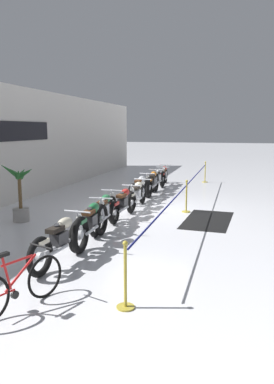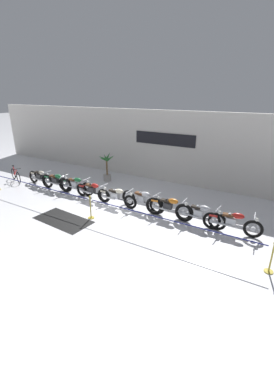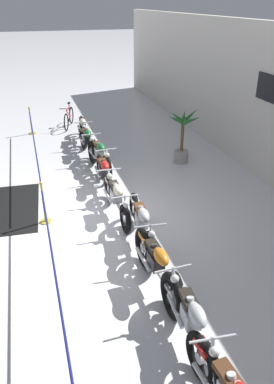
{
  "view_description": "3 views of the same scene",
  "coord_description": "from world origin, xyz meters",
  "px_view_note": "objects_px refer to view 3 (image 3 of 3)",
  "views": [
    {
      "loc": [
        -11.94,
        -2.75,
        2.68
      ],
      "look_at": [
        0.02,
        0.47,
        0.57
      ],
      "focal_mm": 35.0,
      "sensor_mm": 36.0,
      "label": 1
    },
    {
      "loc": [
        6.77,
        -8.8,
        5.13
      ],
      "look_at": [
        1.03,
        0.82,
        0.77
      ],
      "focal_mm": 24.0,
      "sensor_mm": 36.0,
      "label": 2
    },
    {
      "loc": [
        7.75,
        -1.3,
        4.7
      ],
      "look_at": [
        0.48,
        0.87,
        0.77
      ],
      "focal_mm": 35.0,
      "sensor_mm": 36.0,
      "label": 3
    }
  ],
  "objects_px": {
    "motorcycle_silver_5": "(142,225)",
    "motorcycle_silver_7": "(192,322)",
    "motorcycle_cream_4": "(117,199)",
    "motorcycle_orange_6": "(157,266)",
    "motorcycle_cream_0": "(83,129)",
    "potted_palm_left_of_row": "(183,137)",
    "stanchion_mid_left": "(44,209)",
    "motorcycle_green_1": "(87,142)",
    "floor_banner": "(12,208)",
    "motorcycle_green_2": "(100,155)",
    "motorcycle_red_3": "(104,174)",
    "bicycle": "(69,118)",
    "stanchion_far_left": "(38,169)"
  },
  "relations": [
    {
      "from": "potted_palm_left_of_row",
      "to": "stanchion_mid_left",
      "type": "xyz_separation_m",
      "value": [
        2.49,
        -4.49,
        -0.49
      ]
    },
    {
      "from": "motorcycle_green_1",
      "to": "stanchion_far_left",
      "type": "bearing_deg",
      "value": -34.1
    },
    {
      "from": "motorcycle_cream_0",
      "to": "stanchion_far_left",
      "type": "xyz_separation_m",
      "value": [
        3.93,
        -1.78,
        0.29
      ]
    },
    {
      "from": "motorcycle_orange_6",
      "to": "motorcycle_silver_5",
      "type": "bearing_deg",
      "value": 173.53
    },
    {
      "from": "potted_palm_left_of_row",
      "to": "stanchion_mid_left",
      "type": "distance_m",
      "value": 5.16
    },
    {
      "from": "motorcycle_silver_7",
      "to": "bicycle",
      "type": "xyz_separation_m",
      "value": [
        -11.51,
        -0.31,
        -0.1
      ]
    },
    {
      "from": "motorcycle_silver_7",
      "to": "stanchion_far_left",
      "type": "height_order",
      "value": "stanchion_far_left"
    },
    {
      "from": "motorcycle_cream_0",
      "to": "motorcycle_silver_7",
      "type": "distance_m",
      "value": 9.58
    },
    {
      "from": "motorcycle_cream_4",
      "to": "stanchion_mid_left",
      "type": "distance_m",
      "value": 1.7
    },
    {
      "from": "motorcycle_cream_0",
      "to": "potted_palm_left_of_row",
      "type": "distance_m",
      "value": 3.94
    },
    {
      "from": "bicycle",
      "to": "floor_banner",
      "type": "relative_size",
      "value": 0.63
    },
    {
      "from": "motorcycle_green_2",
      "to": "stanchion_mid_left",
      "type": "xyz_separation_m",
      "value": [
        2.62,
        -1.85,
        -0.12
      ]
    },
    {
      "from": "motorcycle_cream_4",
      "to": "motorcycle_silver_5",
      "type": "relative_size",
      "value": 0.95
    },
    {
      "from": "stanchion_far_left",
      "to": "stanchion_mid_left",
      "type": "bearing_deg",
      "value": 0.0
    },
    {
      "from": "stanchion_far_left",
      "to": "floor_banner",
      "type": "height_order",
      "value": "stanchion_far_left"
    },
    {
      "from": "motorcycle_cream_0",
      "to": "motorcycle_cream_4",
      "type": "relative_size",
      "value": 0.96
    },
    {
      "from": "motorcycle_silver_5",
      "to": "motorcycle_orange_6",
      "type": "bearing_deg",
      "value": -6.47
    },
    {
      "from": "stanchion_mid_left",
      "to": "potted_palm_left_of_row",
      "type": "bearing_deg",
      "value": 119.0
    },
    {
      "from": "stanchion_far_left",
      "to": "floor_banner",
      "type": "bearing_deg",
      "value": -57.42
    },
    {
      "from": "motorcycle_red_3",
      "to": "potted_palm_left_of_row",
      "type": "height_order",
      "value": "potted_palm_left_of_row"
    },
    {
      "from": "motorcycle_cream_4",
      "to": "floor_banner",
      "type": "xyz_separation_m",
      "value": [
        -1.08,
        -2.46,
        -0.45
      ]
    },
    {
      "from": "motorcycle_silver_5",
      "to": "motorcycle_silver_7",
      "type": "height_order",
      "value": "motorcycle_silver_5"
    },
    {
      "from": "motorcycle_green_2",
      "to": "motorcycle_silver_7",
      "type": "relative_size",
      "value": 1.06
    },
    {
      "from": "motorcycle_cream_0",
      "to": "motorcycle_orange_6",
      "type": "relative_size",
      "value": 0.98
    },
    {
      "from": "motorcycle_cream_0",
      "to": "floor_banner",
      "type": "relative_size",
      "value": 0.84
    },
    {
      "from": "motorcycle_orange_6",
      "to": "potted_palm_left_of_row",
      "type": "distance_m",
      "value": 6.04
    },
    {
      "from": "motorcycle_orange_6",
      "to": "stanchion_mid_left",
      "type": "bearing_deg",
      "value": -148.71
    },
    {
      "from": "motorcycle_green_2",
      "to": "floor_banner",
      "type": "bearing_deg",
      "value": -56.81
    },
    {
      "from": "motorcycle_cream_4",
      "to": "motorcycle_orange_6",
      "type": "relative_size",
      "value": 1.02
    },
    {
      "from": "motorcycle_silver_7",
      "to": "floor_banner",
      "type": "xyz_separation_m",
      "value": [
        -5.16,
        -2.59,
        -0.47
      ]
    },
    {
      "from": "motorcycle_orange_6",
      "to": "floor_banner",
      "type": "height_order",
      "value": "motorcycle_orange_6"
    },
    {
      "from": "motorcycle_green_2",
      "to": "motorcycle_red_3",
      "type": "bearing_deg",
      "value": -6.02
    },
    {
      "from": "motorcycle_green_2",
      "to": "motorcycle_silver_5",
      "type": "bearing_deg",
      "value": 0.93
    },
    {
      "from": "motorcycle_silver_7",
      "to": "floor_banner",
      "type": "bearing_deg",
      "value": -153.32
    },
    {
      "from": "stanchion_far_left",
      "to": "motorcycle_silver_7",
      "type": "bearing_deg",
      "value": 17.9
    },
    {
      "from": "motorcycle_cream_0",
      "to": "motorcycle_green_2",
      "type": "distance_m",
      "value": 2.71
    },
    {
      "from": "motorcycle_red_3",
      "to": "motorcycle_cream_0",
      "type": "bearing_deg",
      "value": 179.02
    },
    {
      "from": "motorcycle_green_1",
      "to": "motorcycle_silver_5",
      "type": "height_order",
      "value": "motorcycle_green_1"
    },
    {
      "from": "motorcycle_green_1",
      "to": "motorcycle_silver_7",
      "type": "relative_size",
      "value": 1.01
    },
    {
      "from": "motorcycle_green_1",
      "to": "stanchion_mid_left",
      "type": "bearing_deg",
      "value": -23.47
    },
    {
      "from": "bicycle",
      "to": "potted_palm_left_of_row",
      "type": "relative_size",
      "value": 0.93
    },
    {
      "from": "motorcycle_red_3",
      "to": "motorcycle_orange_6",
      "type": "distance_m",
      "value": 4.21
    },
    {
      "from": "motorcycle_cream_4",
      "to": "stanchion_far_left",
      "type": "bearing_deg",
      "value": -132.98
    },
    {
      "from": "motorcycle_green_1",
      "to": "motorcycle_red_3",
      "type": "distance_m",
      "value": 2.59
    },
    {
      "from": "motorcycle_silver_7",
      "to": "potted_palm_left_of_row",
      "type": "bearing_deg",
      "value": 158.41
    },
    {
      "from": "motorcycle_cream_4",
      "to": "motorcycle_silver_7",
      "type": "bearing_deg",
      "value": 1.87
    },
    {
      "from": "motorcycle_silver_7",
      "to": "motorcycle_cream_0",
      "type": "bearing_deg",
      "value": -179.75
    },
    {
      "from": "bicycle",
      "to": "stanchion_mid_left",
      "type": "relative_size",
      "value": 1.55
    },
    {
      "from": "motorcycle_cream_0",
      "to": "bicycle",
      "type": "bearing_deg",
      "value": -172.12
    },
    {
      "from": "motorcycle_silver_5",
      "to": "stanchion_far_left",
      "type": "relative_size",
      "value": 0.17
    }
  ]
}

